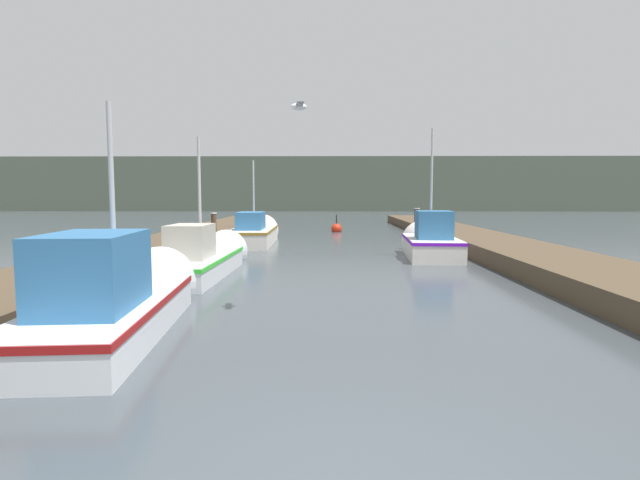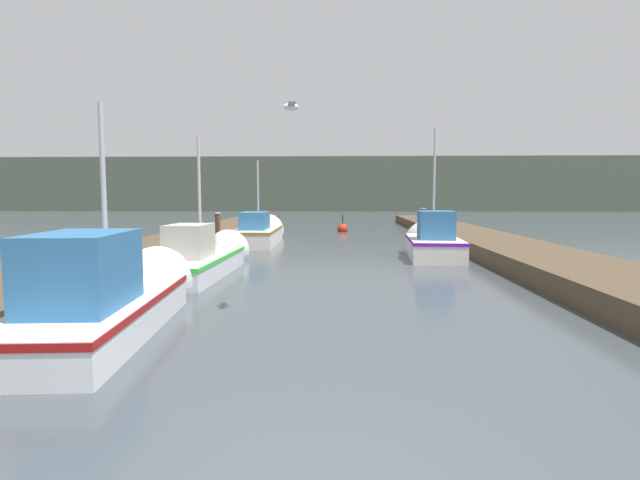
{
  "view_description": "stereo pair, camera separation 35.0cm",
  "coord_description": "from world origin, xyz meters",
  "px_view_note": "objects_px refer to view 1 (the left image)",
  "views": [
    {
      "loc": [
        -0.19,
        -3.21,
        2.14
      ],
      "look_at": [
        -0.39,
        11.03,
        0.83
      ],
      "focal_mm": 28.0,
      "sensor_mm": 36.0,
      "label": 1
    },
    {
      "loc": [
        0.16,
        -3.2,
        2.14
      ],
      "look_at": [
        -0.39,
        11.03,
        0.83
      ],
      "focal_mm": 28.0,
      "sensor_mm": 36.0,
      "label": 2
    }
  ],
  "objects_px": {
    "fishing_boat_1": "(205,258)",
    "mooring_piling_3": "(214,231)",
    "seagull_lead": "(299,107)",
    "mooring_piling_1": "(239,225)",
    "fishing_boat_0": "(119,298)",
    "fishing_boat_3": "(255,232)",
    "fishing_boat_2": "(430,242)",
    "mooring_piling_2": "(417,222)",
    "channel_buoy": "(336,229)",
    "mooring_piling_0": "(433,228)"
  },
  "relations": [
    {
      "from": "fishing_boat_1",
      "to": "mooring_piling_3",
      "type": "height_order",
      "value": "fishing_boat_1"
    },
    {
      "from": "mooring_piling_3",
      "to": "seagull_lead",
      "type": "height_order",
      "value": "seagull_lead"
    },
    {
      "from": "mooring_piling_1",
      "to": "fishing_boat_0",
      "type": "bearing_deg",
      "value": -86.24
    },
    {
      "from": "fishing_boat_3",
      "to": "mooring_piling_1",
      "type": "distance_m",
      "value": 3.24
    },
    {
      "from": "fishing_boat_0",
      "to": "fishing_boat_2",
      "type": "distance_m",
      "value": 11.73
    },
    {
      "from": "mooring_piling_1",
      "to": "mooring_piling_2",
      "type": "xyz_separation_m",
      "value": [
        9.06,
        0.8,
        0.14
      ]
    },
    {
      "from": "mooring_piling_2",
      "to": "channel_buoy",
      "type": "relative_size",
      "value": 1.29
    },
    {
      "from": "mooring_piling_2",
      "to": "seagull_lead",
      "type": "bearing_deg",
      "value": -106.7
    },
    {
      "from": "fishing_boat_2",
      "to": "fishing_boat_3",
      "type": "relative_size",
      "value": 0.79
    },
    {
      "from": "mooring_piling_2",
      "to": "channel_buoy",
      "type": "height_order",
      "value": "mooring_piling_2"
    },
    {
      "from": "fishing_boat_2",
      "to": "mooring_piling_2",
      "type": "relative_size",
      "value": 3.35
    },
    {
      "from": "fishing_boat_1",
      "to": "mooring_piling_3",
      "type": "distance_m",
      "value": 6.05
    },
    {
      "from": "fishing_boat_3",
      "to": "channel_buoy",
      "type": "distance_m",
      "value": 7.52
    },
    {
      "from": "fishing_boat_3",
      "to": "mooring_piling_0",
      "type": "bearing_deg",
      "value": 8.46
    },
    {
      "from": "fishing_boat_1",
      "to": "mooring_piling_2",
      "type": "height_order",
      "value": "fishing_boat_1"
    },
    {
      "from": "mooring_piling_3",
      "to": "channel_buoy",
      "type": "distance_m",
      "value": 10.26
    },
    {
      "from": "fishing_boat_0",
      "to": "mooring_piling_3",
      "type": "xyz_separation_m",
      "value": [
        -1.15,
        11.75,
        0.22
      ]
    },
    {
      "from": "mooring_piling_0",
      "to": "mooring_piling_3",
      "type": "xyz_separation_m",
      "value": [
        -9.41,
        -3.76,
        0.16
      ]
    },
    {
      "from": "seagull_lead",
      "to": "mooring_piling_2",
      "type": "bearing_deg",
      "value": -27.5
    },
    {
      "from": "fishing_boat_0",
      "to": "mooring_piling_1",
      "type": "bearing_deg",
      "value": 88.87
    },
    {
      "from": "fishing_boat_1",
      "to": "seagull_lead",
      "type": "distance_m",
      "value": 6.54
    },
    {
      "from": "mooring_piling_3",
      "to": "seagull_lead",
      "type": "distance_m",
      "value": 11.9
    },
    {
      "from": "channel_buoy",
      "to": "seagull_lead",
      "type": "bearing_deg",
      "value": -92.97
    },
    {
      "from": "fishing_boat_2",
      "to": "seagull_lead",
      "type": "bearing_deg",
      "value": -111.42
    },
    {
      "from": "fishing_boat_3",
      "to": "mooring_piling_3",
      "type": "distance_m",
      "value": 2.74
    },
    {
      "from": "mooring_piling_0",
      "to": "channel_buoy",
      "type": "relative_size",
      "value": 0.99
    },
    {
      "from": "mooring_piling_2",
      "to": "mooring_piling_3",
      "type": "distance_m",
      "value": 10.99
    },
    {
      "from": "fishing_boat_2",
      "to": "fishing_boat_3",
      "type": "xyz_separation_m",
      "value": [
        -6.75,
        4.65,
        -0.04
      ]
    },
    {
      "from": "fishing_boat_0",
      "to": "mooring_piling_2",
      "type": "xyz_separation_m",
      "value": [
        7.93,
        17.94,
        0.23
      ]
    },
    {
      "from": "fishing_boat_1",
      "to": "fishing_boat_3",
      "type": "height_order",
      "value": "fishing_boat_1"
    },
    {
      "from": "fishing_boat_0",
      "to": "seagull_lead",
      "type": "relative_size",
      "value": 9.91
    },
    {
      "from": "fishing_boat_1",
      "to": "fishing_boat_3",
      "type": "bearing_deg",
      "value": 89.68
    },
    {
      "from": "mooring_piling_0",
      "to": "seagull_lead",
      "type": "bearing_deg",
      "value": -110.43
    },
    {
      "from": "mooring_piling_0",
      "to": "mooring_piling_2",
      "type": "xyz_separation_m",
      "value": [
        -0.33,
        2.43,
        0.17
      ]
    },
    {
      "from": "fishing_boat_1",
      "to": "seagull_lead",
      "type": "bearing_deg",
      "value": -58.43
    },
    {
      "from": "fishing_boat_2",
      "to": "mooring_piling_3",
      "type": "xyz_separation_m",
      "value": [
        -8.03,
        2.24,
        0.22
      ]
    },
    {
      "from": "mooring_piling_0",
      "to": "fishing_boat_3",
      "type": "bearing_deg",
      "value": -170.57
    },
    {
      "from": "fishing_boat_0",
      "to": "mooring_piling_1",
      "type": "distance_m",
      "value": 17.18
    },
    {
      "from": "seagull_lead",
      "to": "mooring_piling_1",
      "type": "bearing_deg",
      "value": 2.89
    },
    {
      "from": "channel_buoy",
      "to": "seagull_lead",
      "type": "relative_size",
      "value": 1.98
    },
    {
      "from": "mooring_piling_3",
      "to": "fishing_boat_2",
      "type": "bearing_deg",
      "value": -15.62
    },
    {
      "from": "fishing_boat_2",
      "to": "channel_buoy",
      "type": "bearing_deg",
      "value": 108.96
    },
    {
      "from": "fishing_boat_0",
      "to": "fishing_boat_1",
      "type": "xyz_separation_m",
      "value": [
        -0.06,
        5.81,
        -0.1
      ]
    },
    {
      "from": "fishing_boat_3",
      "to": "mooring_piling_2",
      "type": "xyz_separation_m",
      "value": [
        7.8,
        3.78,
        0.26
      ]
    },
    {
      "from": "fishing_boat_2",
      "to": "mooring_piling_2",
      "type": "height_order",
      "value": "fishing_boat_2"
    },
    {
      "from": "mooring_piling_1",
      "to": "fishing_boat_3",
      "type": "bearing_deg",
      "value": -67.22
    },
    {
      "from": "fishing_boat_0",
      "to": "channel_buoy",
      "type": "height_order",
      "value": "fishing_boat_0"
    },
    {
      "from": "mooring_piling_0",
      "to": "mooring_piling_3",
      "type": "bearing_deg",
      "value": -158.21
    },
    {
      "from": "seagull_lead",
      "to": "channel_buoy",
      "type": "bearing_deg",
      "value": -13.76
    },
    {
      "from": "fishing_boat_2",
      "to": "seagull_lead",
      "type": "xyz_separation_m",
      "value": [
        -4.05,
        -8.59,
        3.14
      ]
    }
  ]
}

